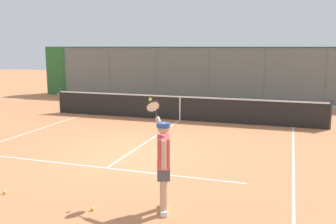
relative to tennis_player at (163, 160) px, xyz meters
The scene contains 7 objects.
ground_plane 3.83m from the tennis_player, 56.26° to the right, with size 60.00×60.00×0.00m, color #C67A4C.
court_line_markings 2.75m from the tennis_player, 36.99° to the right, with size 8.62×11.42×0.01m.
fence_backdrop 14.01m from the tennis_player, 81.52° to the right, with size 20.05×1.37×2.87m.
tennis_net 8.35m from the tennis_player, 75.67° to the right, with size 11.07×0.09×1.07m.
tennis_player is the anchor object (origin of this frame).
tennis_ball_near_baseline 3.38m from the tennis_player, ahead, with size 0.07×0.07×0.07m, color #C1D138.
tennis_ball_by_sideline 1.56m from the tennis_player, 18.10° to the left, with size 0.07×0.07×0.07m, color #D6E042.
Camera 1 is at (-4.11, 9.04, 2.90)m, focal length 40.09 mm.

